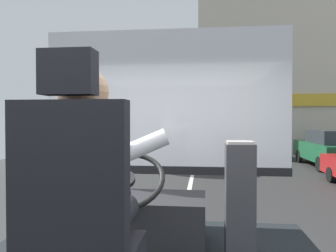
% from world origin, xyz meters
% --- Properties ---
extents(ground, '(18.00, 44.00, 0.06)m').
position_xyz_m(ground, '(0.00, 8.80, -0.02)').
color(ground, '#2C2C2C').
extents(driver_seat, '(0.48, 0.48, 1.31)m').
position_xyz_m(driver_seat, '(-0.15, -0.35, 1.40)').
color(driver_seat, black).
rests_on(driver_seat, bus_floor).
extents(bus_driver, '(0.74, 0.54, 0.82)m').
position_xyz_m(bus_driver, '(-0.15, -0.23, 1.59)').
color(bus_driver, black).
rests_on(bus_driver, driver_seat).
extents(steering_console, '(1.10, 1.00, 0.79)m').
position_xyz_m(steering_console, '(-0.15, 0.90, 1.07)').
color(steering_console, black).
rests_on(steering_console, bus_floor).
extents(fare_box, '(0.21, 0.21, 0.87)m').
position_xyz_m(fare_box, '(0.66, 0.73, 1.28)').
color(fare_box, '#333338').
rests_on(fare_box, bus_floor).
extents(windshield_panel, '(2.50, 0.08, 1.48)m').
position_xyz_m(windshield_panel, '(0.00, 1.62, 1.89)').
color(windshield_panel, silver).
extents(street_tree, '(2.62, 2.62, 5.03)m').
position_xyz_m(street_tree, '(-3.21, 11.73, 3.69)').
color(street_tree, '#4C3828').
rests_on(street_tree, ground).
extents(shop_building, '(10.24, 4.48, 8.01)m').
position_xyz_m(shop_building, '(5.20, 17.17, 4.00)').
color(shop_building, '#BCB29E').
rests_on(shop_building, ground).
extents(parked_car_green, '(1.83, 4.12, 1.46)m').
position_xyz_m(parked_car_green, '(5.34, 11.70, 0.75)').
color(parked_car_green, '#195633').
rests_on(parked_car_green, ground).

